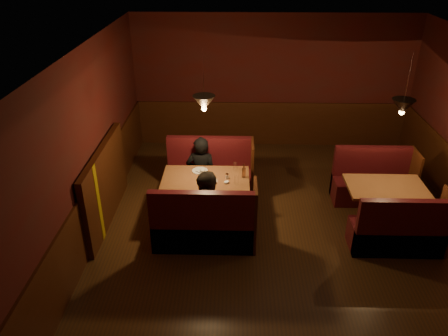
{
  "coord_description": "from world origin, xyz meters",
  "views": [
    {
      "loc": [
        -0.81,
        -5.72,
        4.25
      ],
      "look_at": [
        -0.98,
        0.48,
        0.95
      ],
      "focal_mm": 35.0,
      "sensor_mm": 36.0,
      "label": 1
    }
  ],
  "objects_px": {
    "second_bench_far": "(372,184)",
    "diner_a": "(201,158)",
    "main_table": "(207,187)",
    "diner_b": "(210,199)",
    "main_bench_near": "(205,228)",
    "second_bench_near": "(399,234)",
    "main_bench_far": "(211,176)",
    "second_table": "(385,196)"
  },
  "relations": [
    {
      "from": "second_bench_far",
      "to": "main_table",
      "type": "bearing_deg",
      "value": -167.28
    },
    {
      "from": "main_bench_near",
      "to": "second_table",
      "type": "xyz_separation_m",
      "value": [
        2.89,
        0.72,
        0.18
      ]
    },
    {
      "from": "second_bench_near",
      "to": "main_bench_far",
      "type": "bearing_deg",
      "value": 150.66
    },
    {
      "from": "main_table",
      "to": "second_bench_near",
      "type": "relative_size",
      "value": 1.03
    },
    {
      "from": "second_table",
      "to": "main_bench_near",
      "type": "bearing_deg",
      "value": -165.92
    },
    {
      "from": "main_bench_far",
      "to": "diner_b",
      "type": "height_order",
      "value": "diner_b"
    },
    {
      "from": "main_table",
      "to": "second_table",
      "type": "relative_size",
      "value": 1.14
    },
    {
      "from": "second_bench_far",
      "to": "second_bench_near",
      "type": "distance_m",
      "value": 1.49
    },
    {
      "from": "second_bench_near",
      "to": "diner_a",
      "type": "relative_size",
      "value": 0.91
    },
    {
      "from": "second_bench_near",
      "to": "diner_b",
      "type": "distance_m",
      "value": 2.88
    },
    {
      "from": "second_table",
      "to": "diner_a",
      "type": "bearing_deg",
      "value": 165.52
    },
    {
      "from": "diner_a",
      "to": "main_bench_far",
      "type": "bearing_deg",
      "value": -142.66
    },
    {
      "from": "main_bench_near",
      "to": "second_bench_near",
      "type": "bearing_deg",
      "value": -0.45
    },
    {
      "from": "diner_b",
      "to": "main_bench_far",
      "type": "bearing_deg",
      "value": 92.18
    },
    {
      "from": "second_table",
      "to": "second_bench_near",
      "type": "xyz_separation_m",
      "value": [
        0.03,
        -0.75,
        -0.21
      ]
    },
    {
      "from": "main_table",
      "to": "diner_b",
      "type": "distance_m",
      "value": 0.71
    },
    {
      "from": "main_table",
      "to": "second_table",
      "type": "bearing_deg",
      "value": -1.68
    },
    {
      "from": "second_bench_near",
      "to": "diner_a",
      "type": "bearing_deg",
      "value": 153.49
    },
    {
      "from": "second_bench_near",
      "to": "diner_a",
      "type": "xyz_separation_m",
      "value": [
        -3.07,
        1.53,
        0.45
      ]
    },
    {
      "from": "main_table",
      "to": "diner_a",
      "type": "bearing_deg",
      "value": 101.51
    },
    {
      "from": "main_table",
      "to": "diner_a",
      "type": "xyz_separation_m",
      "value": [
        -0.14,
        0.7,
        0.17
      ]
    },
    {
      "from": "main_bench_near",
      "to": "second_bench_near",
      "type": "height_order",
      "value": "main_bench_near"
    },
    {
      "from": "second_bench_far",
      "to": "main_bench_far",
      "type": "bearing_deg",
      "value": 177.16
    },
    {
      "from": "second_bench_near",
      "to": "second_table",
      "type": "bearing_deg",
      "value": 92.2
    },
    {
      "from": "second_table",
      "to": "diner_b",
      "type": "height_order",
      "value": "diner_b"
    },
    {
      "from": "main_bench_far",
      "to": "second_bench_near",
      "type": "height_order",
      "value": "main_bench_far"
    },
    {
      "from": "main_bench_far",
      "to": "main_bench_near",
      "type": "xyz_separation_m",
      "value": [
        0.0,
        -1.62,
        0.0
      ]
    },
    {
      "from": "diner_a",
      "to": "diner_b",
      "type": "relative_size",
      "value": 0.98
    },
    {
      "from": "second_bench_near",
      "to": "diner_b",
      "type": "relative_size",
      "value": 0.89
    },
    {
      "from": "diner_b",
      "to": "main_bench_near",
      "type": "bearing_deg",
      "value": -119.09
    },
    {
      "from": "main_table",
      "to": "second_bench_far",
      "type": "distance_m",
      "value": 3.02
    },
    {
      "from": "main_bench_far",
      "to": "diner_b",
      "type": "xyz_separation_m",
      "value": [
        0.07,
        -1.48,
        0.44
      ]
    },
    {
      "from": "second_bench_far",
      "to": "diner_a",
      "type": "xyz_separation_m",
      "value": [
        -3.07,
        0.04,
        0.45
      ]
    },
    {
      "from": "main_table",
      "to": "second_bench_far",
      "type": "height_order",
      "value": "main_table"
    },
    {
      "from": "main_bench_far",
      "to": "second_bench_near",
      "type": "relative_size",
      "value": 1.13
    },
    {
      "from": "main_table",
      "to": "diner_b",
      "type": "relative_size",
      "value": 0.91
    },
    {
      "from": "diner_a",
      "to": "diner_b",
      "type": "distance_m",
      "value": 1.4
    },
    {
      "from": "main_bench_near",
      "to": "diner_a",
      "type": "xyz_separation_m",
      "value": [
        -0.16,
        1.51,
        0.42
      ]
    },
    {
      "from": "main_table",
      "to": "main_bench_far",
      "type": "bearing_deg",
      "value": 88.87
    },
    {
      "from": "main_table",
      "to": "diner_b",
      "type": "height_order",
      "value": "diner_b"
    },
    {
      "from": "main_table",
      "to": "diner_a",
      "type": "distance_m",
      "value": 0.74
    },
    {
      "from": "diner_b",
      "to": "diner_a",
      "type": "bearing_deg",
      "value": 98.91
    }
  ]
}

